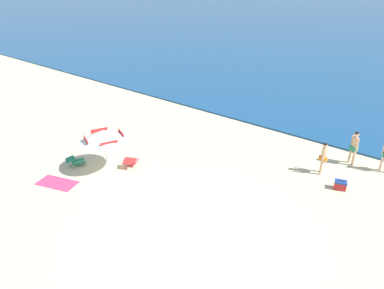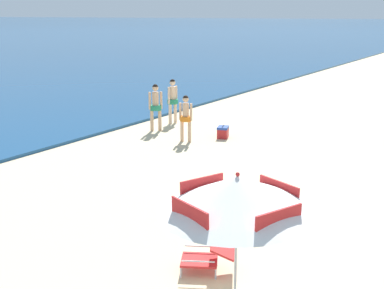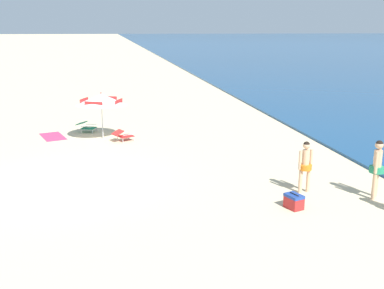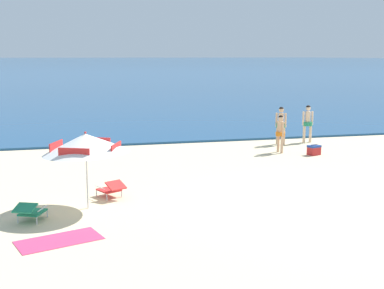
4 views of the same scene
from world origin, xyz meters
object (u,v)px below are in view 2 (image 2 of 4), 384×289
Objects in this scene: beach_umbrella_striped_main at (237,194)px; person_wading_in at (186,115)px; person_standing_beside at (173,98)px; cooler_box at (223,132)px; lounge_chair_beside_umbrella at (207,256)px; person_standing_near_shore at (156,104)px.

person_wading_in is (8.09, 6.00, -0.84)m from beach_umbrella_striped_main.
cooler_box is (-1.10, -2.83, -0.80)m from person_standing_beside.
beach_umbrella_striped_main reaches higher than lounge_chair_beside_umbrella.
person_standing_near_shore is 2.96× the size of cooler_box.
lounge_chair_beside_umbrella reaches higher than cooler_box.
person_standing_beside is 3.14m from cooler_box.
person_standing_near_shore is at bearing 40.22° from lounge_chair_beside_umbrella.
person_standing_beside reaches higher than person_wading_in.
person_wading_in is (7.40, 5.13, 0.63)m from lounge_chair_beside_umbrella.
lounge_chair_beside_umbrella is 0.65× the size of person_wading_in.
person_standing_beside reaches higher than person_standing_near_shore.
person_standing_near_shore is 1.10× the size of person_wading_in.
beach_umbrella_striped_main is 1.90× the size of person_wading_in.
person_standing_beside is 1.11× the size of person_wading_in.
beach_umbrella_striped_main reaches higher than person_standing_near_shore.
person_standing_near_shore is 1.99m from person_wading_in.
person_wading_in is at bearing 145.12° from cooler_box.
lounge_chair_beside_umbrella is 9.59m from cooler_box.
lounge_chair_beside_umbrella is 0.59× the size of person_standing_beside.
lounge_chair_beside_umbrella is (0.69, 0.87, -1.48)m from beach_umbrella_striped_main.
lounge_chair_beside_umbrella is at bearing -139.78° from person_standing_near_shore.
person_standing_near_shore is 0.99× the size of person_standing_beside.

